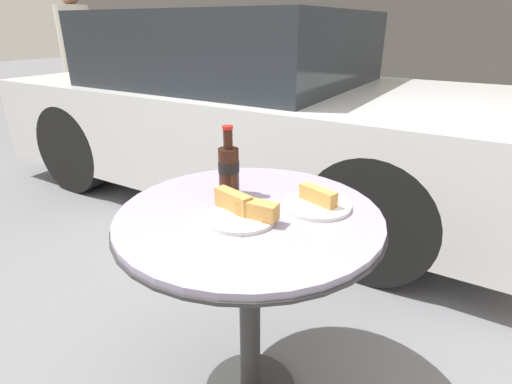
% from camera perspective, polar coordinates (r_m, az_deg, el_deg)
% --- Properties ---
extents(bistro_table, '(0.80, 0.80, 0.74)m').
position_cam_1_polar(bistro_table, '(1.25, -0.95, -8.17)').
color(bistro_table, '#333333').
rests_on(bistro_table, ground_plane).
extents(cola_bottle_left, '(0.07, 0.07, 0.23)m').
position_cam_1_polar(cola_bottle_left, '(1.28, -3.91, 3.37)').
color(cola_bottle_left, '#33190F').
rests_on(cola_bottle_left, bistro_table).
extents(lunch_plate_near, '(0.21, 0.20, 0.07)m').
position_cam_1_polar(lunch_plate_near, '(1.14, -1.89, -2.78)').
color(lunch_plate_near, silver).
rests_on(lunch_plate_near, bistro_table).
extents(lunch_plate_far, '(0.21, 0.21, 0.06)m').
position_cam_1_polar(lunch_plate_far, '(1.23, 8.71, -1.51)').
color(lunch_plate_far, silver).
rests_on(lunch_plate_far, bistro_table).
extents(parked_car, '(3.83, 1.81, 1.34)m').
position_cam_1_polar(parked_car, '(3.21, -0.75, 11.74)').
color(parked_car, silver).
rests_on(parked_car, ground_plane).
extents(pedestrian, '(0.34, 0.34, 1.65)m').
position_cam_1_polar(pedestrian, '(4.82, -23.98, 17.20)').
color(pedestrian, black).
rests_on(pedestrian, ground_plane).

